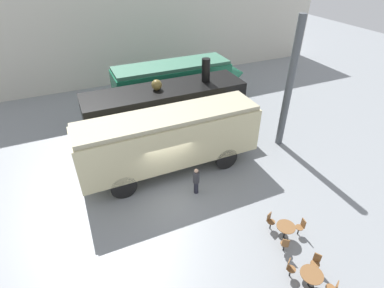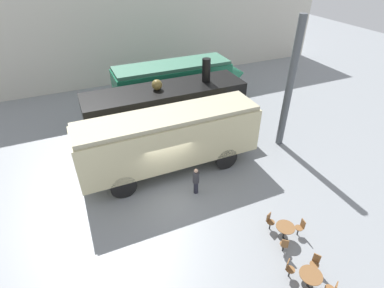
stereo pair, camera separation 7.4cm
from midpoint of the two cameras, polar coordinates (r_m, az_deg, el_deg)
ground_plane at (r=16.59m, az=-4.20°, el=-7.71°), size 80.00×80.00×0.00m
backdrop_wall at (r=28.19m, az=-16.18°, el=19.39°), size 44.00×0.15×9.00m
streamlined_locomotive at (r=23.35m, az=-1.97°, el=11.71°), size 10.62×2.67×3.71m
steam_locomotive at (r=19.28m, az=-5.05°, el=6.56°), size 10.06×2.70×5.10m
passenger_coach_vintage at (r=16.26m, az=-4.39°, el=1.25°), size 9.91×2.47×3.66m
cafe_table_near at (r=14.27m, az=17.23°, el=-15.17°), size 0.83×0.83×0.72m
cafe_table_mid at (r=13.11m, az=21.57°, el=-22.42°), size 0.86×0.86×0.70m
cafe_chair_0 at (r=13.79m, az=17.14°, el=-17.73°), size 0.40×0.41×0.87m
cafe_chair_1 at (r=14.66m, az=19.93°, el=-14.48°), size 0.37×0.36×0.87m
cafe_chair_2 at (r=14.51m, az=14.49°, el=-13.81°), size 0.38×0.39×0.87m
cafe_chair_3 at (r=13.16m, az=17.96°, el=-21.40°), size 0.40×0.40×0.87m
cafe_chair_5 at (r=13.19m, az=25.14°, el=-23.60°), size 0.40×0.40×0.87m
cafe_chair_6 at (r=13.65m, az=22.39°, el=-19.97°), size 0.40×0.40×0.87m
visitor_person at (r=15.52m, az=0.67°, el=-6.90°), size 0.34×0.34×1.58m
support_pillar at (r=18.83m, az=17.93°, el=10.47°), size 0.44×0.44×8.00m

